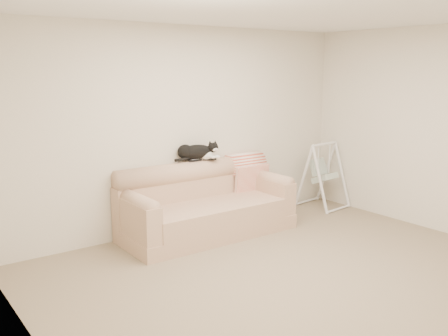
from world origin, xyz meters
name	(u,v)px	position (x,y,z in m)	size (l,w,h in m)	color
ground_plane	(293,274)	(0.00, 0.00, 0.00)	(5.00, 5.00, 0.00)	#7C6A51
room_shell	(297,125)	(0.00, 0.00, 1.53)	(5.04, 4.04, 2.60)	beige
sofa	(205,206)	(0.01, 1.62, 0.35)	(2.20, 0.93, 0.90)	tan
remote_a	(195,160)	(0.02, 1.85, 0.91)	(0.18, 0.05, 0.03)	black
remote_b	(210,159)	(0.23, 1.82, 0.91)	(0.17, 0.13, 0.02)	black
tuxedo_cat	(197,152)	(0.06, 1.87, 1.01)	(0.63, 0.33, 0.25)	black
throw_blanket	(245,167)	(0.84, 1.84, 0.72)	(0.54, 0.38, 0.58)	#CA422B
baby_swing	(323,175)	(2.15, 1.61, 0.49)	(0.66, 0.70, 0.99)	white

